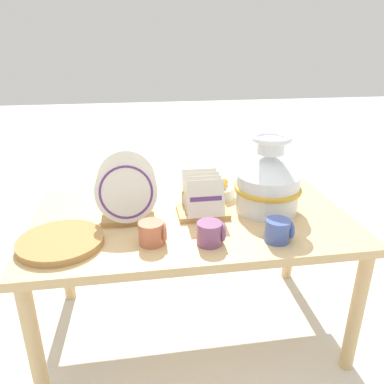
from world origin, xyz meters
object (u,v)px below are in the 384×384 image
(wicker_charger_stack, at_px, (61,242))
(mug_cobalt_glaze, at_px, (279,230))
(mug_terracotta_glaze, at_px, (153,233))
(mug_plum_glaze, at_px, (211,233))
(ceramic_vase, at_px, (268,181))
(dish_rack_round_plates, at_px, (127,196))
(fruit_bowl, at_px, (220,190))
(dish_rack_square_plates, at_px, (203,203))

(wicker_charger_stack, distance_m, mug_cobalt_glaze, 0.80)
(mug_cobalt_glaze, bearing_deg, mug_terracotta_glaze, 173.41)
(mug_plum_glaze, bearing_deg, ceramic_vase, 39.67)
(wicker_charger_stack, bearing_deg, mug_terracotta_glaze, -6.75)
(ceramic_vase, relative_size, mug_terracotta_glaze, 3.28)
(dish_rack_round_plates, height_order, fruit_bowl, dish_rack_round_plates)
(dish_rack_round_plates, bearing_deg, mug_plum_glaze, -40.05)
(dish_rack_round_plates, xyz_separation_m, dish_rack_square_plates, (0.32, 0.00, -0.05))
(mug_cobalt_glaze, bearing_deg, wicker_charger_stack, 173.34)
(dish_rack_square_plates, bearing_deg, mug_cobalt_glaze, -48.77)
(ceramic_vase, height_order, dish_rack_square_plates, ceramic_vase)
(mug_plum_glaze, relative_size, mug_cobalt_glaze, 1.00)
(ceramic_vase, distance_m, wicker_charger_stack, 0.87)
(mug_cobalt_glaze, xyz_separation_m, fruit_bowl, (-0.12, 0.44, -0.01))
(ceramic_vase, bearing_deg, fruit_bowl, 134.91)
(wicker_charger_stack, relative_size, mug_cobalt_glaze, 3.06)
(mug_cobalt_glaze, bearing_deg, dish_rack_round_plates, 153.99)
(ceramic_vase, relative_size, dish_rack_square_plates, 1.55)
(ceramic_vase, distance_m, dish_rack_square_plates, 0.30)
(ceramic_vase, bearing_deg, mug_terracotta_glaze, -157.27)
(dish_rack_round_plates, distance_m, fruit_bowl, 0.46)
(dish_rack_round_plates, bearing_deg, dish_rack_square_plates, 0.16)
(fruit_bowl, bearing_deg, ceramic_vase, -45.09)
(wicker_charger_stack, bearing_deg, ceramic_vase, 11.66)
(dish_rack_round_plates, bearing_deg, mug_cobalt_glaze, -26.01)
(dish_rack_round_plates, relative_size, mug_plum_glaze, 2.59)
(dish_rack_round_plates, bearing_deg, ceramic_vase, -0.26)
(dish_rack_round_plates, height_order, mug_plum_glaze, dish_rack_round_plates)
(ceramic_vase, height_order, wicker_charger_stack, ceramic_vase)
(fruit_bowl, bearing_deg, mug_terracotta_glaze, -131.38)
(fruit_bowl, bearing_deg, mug_plum_glaze, -107.11)
(dish_rack_square_plates, xyz_separation_m, mug_cobalt_glaze, (0.24, -0.27, -0.01))
(wicker_charger_stack, height_order, mug_plum_glaze, mug_plum_glaze)
(dish_rack_square_plates, height_order, fruit_bowl, dish_rack_square_plates)
(mug_plum_glaze, bearing_deg, fruit_bowl, 72.89)
(dish_rack_round_plates, relative_size, mug_cobalt_glaze, 2.59)
(dish_rack_round_plates, xyz_separation_m, wicker_charger_stack, (-0.24, -0.18, -0.09))
(dish_rack_round_plates, bearing_deg, wicker_charger_stack, -144.11)
(ceramic_vase, bearing_deg, mug_cobalt_glaze, -99.90)
(wicker_charger_stack, bearing_deg, dish_rack_square_plates, 17.60)
(wicker_charger_stack, relative_size, fruit_bowl, 2.14)
(mug_cobalt_glaze, distance_m, fruit_bowl, 0.45)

